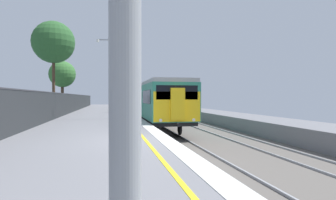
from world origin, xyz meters
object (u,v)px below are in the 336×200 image
object	(u,v)px
speed_limit_sign	(130,96)
platform_lamp_mid	(111,72)
background_tree_left	(54,44)
signal_gantry	(132,84)
background_tree_centre	(63,75)
commuter_train_at_platform	(133,99)

from	to	relation	value
speed_limit_sign	platform_lamp_mid	size ratio (longest dim) A/B	0.45
platform_lamp_mid	speed_limit_sign	bearing A→B (deg)	74.72
speed_limit_sign	background_tree_left	bearing A→B (deg)	155.76
signal_gantry	background_tree_centre	world-z (taller)	background_tree_centre
signal_gantry	speed_limit_sign	world-z (taller)	signal_gantry
signal_gantry	speed_limit_sign	bearing A→B (deg)	-97.88
commuter_train_at_platform	background_tree_centre	bearing A→B (deg)	-150.96
platform_lamp_mid	background_tree_centre	size ratio (longest dim) A/B	0.87
background_tree_left	background_tree_centre	xyz separation A→B (m)	(-0.88, 11.14, -2.34)
speed_limit_sign	background_tree_left	distance (m)	9.69
speed_limit_sign	background_tree_centre	bearing A→B (deg)	119.69
signal_gantry	speed_limit_sign	xyz separation A→B (m)	(-0.38, -2.78, -1.28)
commuter_train_at_platform	platform_lamp_mid	world-z (taller)	platform_lamp_mid
platform_lamp_mid	background_tree_left	xyz separation A→B (m)	(-5.58, 9.86, 3.62)
commuter_train_at_platform	background_tree_centre	xyz separation A→B (m)	(-10.09, -5.60, 3.40)
platform_lamp_mid	background_tree_left	bearing A→B (deg)	119.50
speed_limit_sign	background_tree_left	size ratio (longest dim) A/B	0.28
platform_lamp_mid	signal_gantry	bearing A→B (deg)	76.88
commuter_train_at_platform	background_tree_left	size ratio (longest dim) A/B	6.99
background_tree_left	background_tree_centre	world-z (taller)	background_tree_left
speed_limit_sign	platform_lamp_mid	distance (m)	7.00
commuter_train_at_platform	background_tree_left	bearing A→B (deg)	-118.81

